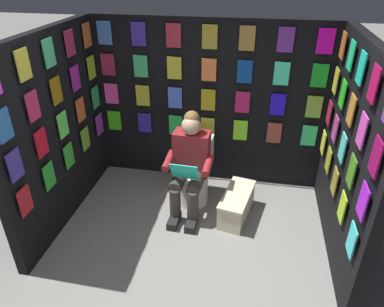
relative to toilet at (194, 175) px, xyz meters
name	(u,v)px	position (x,y,z in m)	size (l,w,h in m)	color
ground_plane	(174,298)	(-0.09, 1.51, -0.33)	(30.00, 30.00, 0.00)	gray
display_wall_back	(209,104)	(-0.09, -0.54, 0.70)	(2.91, 0.14, 2.05)	black
display_wall_left	(350,156)	(-1.55, 0.51, 0.70)	(0.14, 2.01, 2.05)	black
display_wall_right	(57,131)	(1.36, 0.51, 0.70)	(0.14, 2.01, 2.05)	black
toilet	(194,175)	(0.00, 0.00, 0.00)	(0.41, 0.56, 0.77)	white
person_reading	(189,165)	(0.01, 0.23, 0.27)	(0.54, 0.70, 1.19)	maroon
comic_longbox_near	(237,205)	(-0.54, 0.27, -0.17)	(0.40, 0.70, 0.31)	beige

